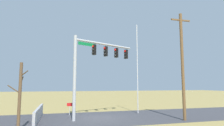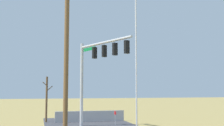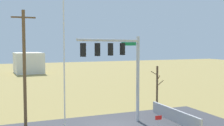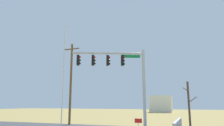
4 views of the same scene
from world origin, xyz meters
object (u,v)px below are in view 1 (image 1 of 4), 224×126
(flagpole, at_px, (137,68))
(open_sign, at_px, (70,106))
(utility_pole, at_px, (182,63))
(bare_tree, at_px, (20,96))
(signal_mast, at_px, (95,60))

(flagpole, xyz_separation_m, open_sign, (7.11, -0.48, -3.95))
(flagpole, distance_m, open_sign, 8.14)
(utility_pole, distance_m, open_sign, 11.44)
(utility_pole, height_order, bare_tree, utility_pole)
(utility_pole, xyz_separation_m, bare_tree, (12.84, 0.69, -2.57))
(flagpole, height_order, open_sign, flagpole)
(signal_mast, relative_size, bare_tree, 1.64)
(utility_pole, bearing_deg, open_sign, -30.06)
(open_sign, bearing_deg, signal_mast, 131.80)
(utility_pole, relative_size, open_sign, 7.70)
(signal_mast, bearing_deg, utility_pole, 156.99)
(utility_pole, height_order, open_sign, utility_pole)
(signal_mast, xyz_separation_m, utility_pole, (-7.23, 3.07, -0.41))
(signal_mast, xyz_separation_m, flagpole, (-5.04, -1.83, -0.42))
(flagpole, height_order, utility_pole, flagpole)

